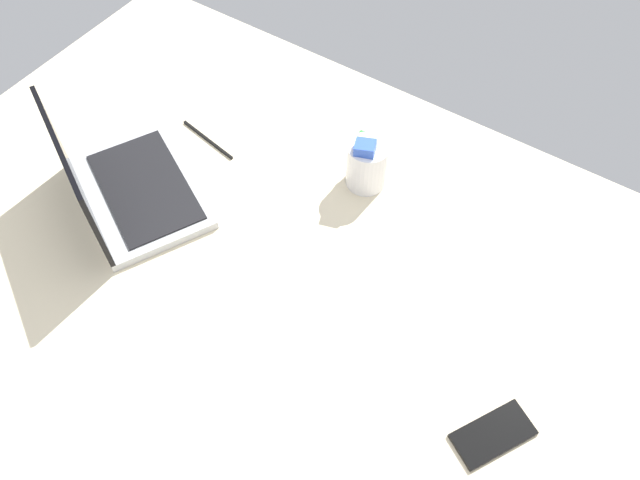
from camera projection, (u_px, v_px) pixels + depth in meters
bed_mattress at (262, 334)px, 128.58cm from camera, size 180.00×140.00×18.00cm
laptop at (122, 188)px, 133.45cm from camera, size 39.89×35.62×23.00cm
snack_cup at (366, 162)px, 135.53cm from camera, size 9.00×9.39×13.36cm
cell_phone at (493, 434)px, 107.32cm from camera, size 12.84×15.53×0.80cm
charger_cable at (208, 140)px, 147.14cm from camera, size 16.84×3.57×0.60cm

